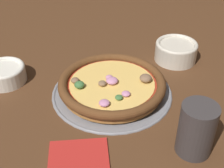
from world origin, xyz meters
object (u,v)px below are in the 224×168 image
Objects in this scene: bowl_far at (5,73)px; napkin at (79,162)px; pizza_tray at (112,92)px; pizza at (112,85)px; bowl_near at (176,51)px; drinking_cup at (196,129)px.

bowl_far is 0.34m from napkin.
pizza_tray is 0.23m from napkin.
pizza is at bearing 141.11° from napkin.
pizza is at bearing 56.60° from bowl_far.
bowl_far is at bearing -99.70° from bowl_near.
bowl_near reaches higher than pizza.
pizza reaches higher than bowl_far.
drinking_cup is at bearing 17.76° from pizza_tray.
pizza is at bearing -71.76° from bowl_near.
drinking_cup is at bearing -26.50° from bowl_near.
drinking_cup is (0.39, 0.31, 0.03)m from bowl_far.
pizza is 0.23m from napkin.
napkin is (-0.05, -0.22, -0.05)m from drinking_cup.
napkin is (0.18, -0.14, -0.02)m from pizza.
pizza_tray is at bearing 56.67° from bowl_far.
drinking_cup is 0.23m from napkin.
napkin is at bearing -55.73° from bowl_near.
drinking_cup reaches higher than napkin.
bowl_near is 1.07× the size of drinking_cup.
bowl_far is 0.50m from drinking_cup.
pizza_tray is 2.78× the size of bowl_far.
bowl_far is (-0.08, -0.46, -0.01)m from bowl_near.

